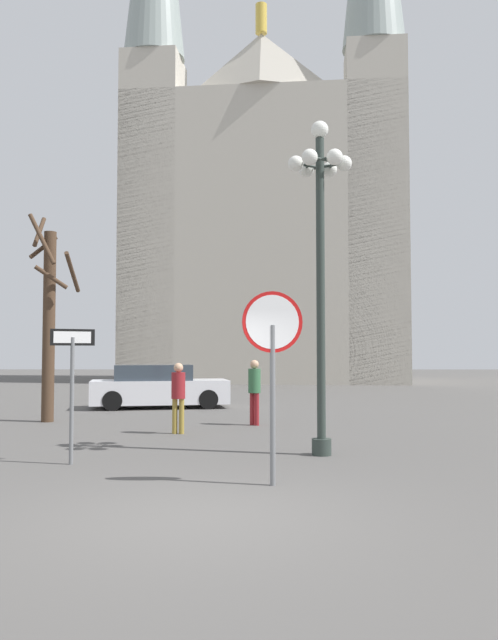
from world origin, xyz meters
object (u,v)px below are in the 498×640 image
at_px(one_way_arrow_sign, 72,375).
at_px(bare_tree, 49,317).
at_px(street_lamp, 320,240).
at_px(stop_sign, 273,346).
at_px(cathedral, 265,200).
at_px(parked_car_near_white, 158,387).
at_px(pedestrian_standing, 254,386).
at_px(pedestrian_walking, 178,391).

height_order(one_way_arrow_sign, bare_tree, bare_tree).
height_order(street_lamp, bare_tree, street_lamp).
height_order(stop_sign, one_way_arrow_sign, stop_sign).
height_order(cathedral, parked_car_near_white, cathedral).
bearing_deg(bare_tree, one_way_arrow_sign, -68.35).
relative_size(cathedral, bare_tree, 7.03).
bearing_deg(pedestrian_standing, street_lamp, -75.05).
relative_size(one_way_arrow_sign, street_lamp, 0.37).
xyz_separation_m(one_way_arrow_sign, pedestrian_standing, (3.08, 5.63, -0.49)).
height_order(one_way_arrow_sign, pedestrian_walking, one_way_arrow_sign).
bearing_deg(cathedral, parked_car_near_white, -101.69).
height_order(cathedral, bare_tree, cathedral).
bearing_deg(street_lamp, one_way_arrow_sign, -167.16).
distance_m(cathedral, stop_sign, 32.79).
bearing_deg(stop_sign, cathedral, 89.26).
relative_size(parked_car_near_white, pedestrian_standing, 2.87).
relative_size(stop_sign, street_lamp, 0.44).
xyz_separation_m(pedestrian_walking, pedestrian_standing, (1.76, 1.70, 0.03)).
bearing_deg(one_way_arrow_sign, street_lamp, 12.84).
relative_size(stop_sign, bare_tree, 0.49).
height_order(stop_sign, pedestrian_standing, stop_sign).
xyz_separation_m(stop_sign, pedestrian_walking, (-2.03, 5.54, -0.98)).
xyz_separation_m(stop_sign, pedestrian_standing, (-0.27, 7.24, -0.95)).
relative_size(cathedral, one_way_arrow_sign, 17.42).
bearing_deg(street_lamp, bare_tree, 141.88).
height_order(one_way_arrow_sign, pedestrian_standing, one_way_arrow_sign).
bearing_deg(one_way_arrow_sign, stop_sign, -25.73).
relative_size(street_lamp, pedestrian_walking, 3.81).
distance_m(pedestrian_walking, pedestrian_standing, 2.45).
bearing_deg(parked_car_near_white, cathedral, 78.31).
height_order(bare_tree, pedestrian_standing, bare_tree).
xyz_separation_m(cathedral, parked_car_near_white, (-3.94, -19.05, -11.11)).
relative_size(cathedral, stop_sign, 14.38).
bearing_deg(street_lamp, pedestrian_standing, 104.95).
height_order(cathedral, street_lamp, cathedral).
distance_m(cathedral, pedestrian_walking, 28.02).
height_order(stop_sign, pedestrian_walking, stop_sign).
height_order(street_lamp, pedestrian_standing, street_lamp).
bearing_deg(one_way_arrow_sign, pedestrian_standing, 61.32).
height_order(cathedral, one_way_arrow_sign, cathedral).
height_order(stop_sign, bare_tree, bare_tree).
relative_size(stop_sign, one_way_arrow_sign, 1.21).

